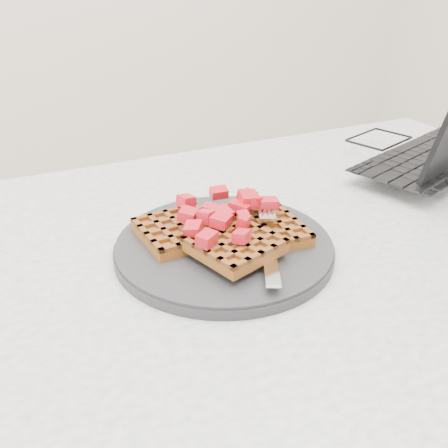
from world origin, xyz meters
TOP-DOWN VIEW (x-y plane):
  - table at (0.00, 0.00)m, footprint 1.20×0.80m
  - plate at (-0.04, 0.03)m, footprint 0.27×0.27m
  - waffles at (-0.04, 0.03)m, footprint 0.20×0.18m
  - strawberry_pile at (-0.04, 0.03)m, footprint 0.15×0.15m
  - fork at (-0.00, -0.01)m, footprint 0.10×0.17m
  - laptop at (0.41, 0.16)m, footprint 0.41×0.36m

SIDE VIEW (x-z plane):
  - table at x=0.00m, z-range 0.26..1.01m
  - plate at x=-0.04m, z-range 0.75..0.77m
  - fork at x=0.00m, z-range 0.77..0.78m
  - waffles at x=-0.04m, z-range 0.76..0.79m
  - laptop at x=0.41m, z-range 0.67..0.91m
  - strawberry_pile at x=-0.04m, z-range 0.79..0.82m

